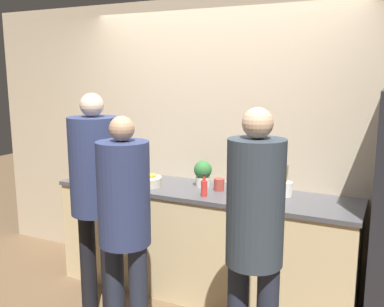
% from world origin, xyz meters
% --- Properties ---
extents(wall_back, '(5.20, 0.06, 2.60)m').
position_xyz_m(wall_back, '(0.00, 0.69, 1.30)').
color(wall_back, '#C6B293').
rests_on(wall_back, ground_plane).
extents(counter, '(2.63, 0.67, 0.95)m').
position_xyz_m(counter, '(0.00, 0.37, 0.48)').
color(counter, beige).
rests_on(counter, ground_plane).
extents(person_left, '(0.38, 0.38, 1.79)m').
position_xyz_m(person_left, '(-0.60, -0.33, 1.09)').
color(person_left, black).
rests_on(person_left, ground_plane).
extents(person_center, '(0.35, 0.35, 1.67)m').
position_xyz_m(person_center, '(-0.13, -0.63, 1.00)').
color(person_center, '#232838').
rests_on(person_center, ground_plane).
extents(person_right, '(0.33, 0.33, 1.76)m').
position_xyz_m(person_right, '(0.78, -0.63, 1.04)').
color(person_right, '#232838').
rests_on(person_right, ground_plane).
extents(fruit_bowl, '(0.30, 0.30, 0.12)m').
position_xyz_m(fruit_bowl, '(-0.51, 0.25, 0.99)').
color(fruit_bowl, beige).
rests_on(fruit_bowl, counter).
extents(utensil_crock, '(0.12, 0.12, 0.26)m').
position_xyz_m(utensil_crock, '(0.69, 0.47, 1.02)').
color(utensil_crock, silver).
rests_on(utensil_crock, counter).
extents(bottle_red, '(0.05, 0.05, 0.18)m').
position_xyz_m(bottle_red, '(0.10, 0.17, 1.02)').
color(bottle_red, red).
rests_on(bottle_red, counter).
extents(cup_red, '(0.09, 0.09, 0.10)m').
position_xyz_m(cup_red, '(0.14, 0.39, 1.00)').
color(cup_red, '#A33D33').
rests_on(cup_red, counter).
extents(potted_plant, '(0.16, 0.16, 0.23)m').
position_xyz_m(potted_plant, '(-0.04, 0.45, 1.08)').
color(potted_plant, beige).
rests_on(potted_plant, counter).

